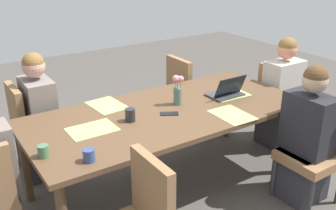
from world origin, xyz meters
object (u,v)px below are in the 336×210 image
(dining_table, at_px, (168,117))
(person_head_left_left_mid, at_px, (281,99))
(chair_near_left_far, at_px, (32,125))
(chair_head_left_left_mid, at_px, (279,98))
(person_far_left_near, at_px, (306,143))
(person_near_left_far, at_px, (41,123))
(laptop_head_left_left_mid, at_px, (226,92))
(flower_vase, at_px, (178,89))
(chair_near_right_far, at_px, (187,91))
(chair_far_left_near, at_px, (317,146))
(phone_black, at_px, (169,114))
(coffee_mug_near_left, at_px, (130,115))
(coffee_mug_centre_left, at_px, (43,151))
(coffee_mug_near_right, at_px, (89,155))

(dining_table, bearing_deg, person_head_left_left_mid, -179.65)
(chair_near_left_far, bearing_deg, chair_head_left_left_mid, 161.77)
(person_far_left_near, distance_m, chair_near_left_far, 2.44)
(person_near_left_far, relative_size, laptop_head_left_left_mid, 3.73)
(chair_near_left_far, relative_size, flower_vase, 3.32)
(dining_table, xyz_separation_m, person_head_left_left_mid, (-1.46, -0.01, -0.16))
(dining_table, bearing_deg, laptop_head_left_left_mid, 178.33)
(chair_near_right_far, distance_m, flower_vase, 1.08)
(chair_far_left_near, xyz_separation_m, laptop_head_left_left_mid, (0.30, -0.81, 0.29))
(chair_head_left_left_mid, height_order, phone_black, chair_head_left_left_mid)
(chair_near_left_far, height_order, phone_black, chair_near_left_far)
(chair_far_left_near, height_order, laptop_head_left_left_mid, laptop_head_left_left_mid)
(person_near_left_far, height_order, phone_black, person_near_left_far)
(person_far_left_near, relative_size, person_head_left_left_mid, 1.00)
(laptop_head_left_left_mid, bearing_deg, coffee_mug_near_left, -0.38)
(chair_head_left_left_mid, xyz_separation_m, phone_black, (1.55, 0.15, 0.25))
(chair_near_right_far, bearing_deg, dining_table, 45.69)
(flower_vase, bearing_deg, person_head_left_left_mid, 177.30)
(person_far_left_near, distance_m, chair_near_right_far, 1.61)
(laptop_head_left_left_mid, relative_size, coffee_mug_centre_left, 3.83)
(coffee_mug_near_left, distance_m, coffee_mug_centre_left, 0.77)
(chair_near_right_far, distance_m, laptop_head_left_left_mid, 0.92)
(coffee_mug_near_left, bearing_deg, laptop_head_left_left_mid, 179.62)
(person_head_left_left_mid, xyz_separation_m, coffee_mug_centre_left, (2.57, 0.20, 0.26))
(phone_black, bearing_deg, chair_head_left_left_mid, 36.37)
(chair_far_left_near, xyz_separation_m, coffee_mug_near_right, (1.83, -0.42, 0.29))
(chair_head_left_left_mid, xyz_separation_m, coffee_mug_centre_left, (2.63, 0.28, 0.29))
(chair_head_left_left_mid, bearing_deg, phone_black, 5.69)
(phone_black, bearing_deg, coffee_mug_centre_left, -142.88)
(laptop_head_left_left_mid, height_order, coffee_mug_centre_left, laptop_head_left_left_mid)
(laptop_head_left_left_mid, relative_size, coffee_mug_near_right, 3.74)
(chair_near_right_far, xyz_separation_m, flower_vase, (0.66, 0.76, 0.39))
(person_far_left_near, height_order, person_head_left_left_mid, same)
(chair_near_right_far, xyz_separation_m, phone_black, (0.85, 0.90, 0.25))
(chair_near_left_far, distance_m, chair_near_right_far, 1.74)
(person_far_left_near, distance_m, flower_vase, 1.16)
(chair_far_left_near, height_order, chair_near_left_far, same)
(chair_far_left_near, relative_size, person_far_left_near, 0.75)
(laptop_head_left_left_mid, bearing_deg, chair_far_left_near, 110.33)
(coffee_mug_near_left, xyz_separation_m, coffee_mug_near_right, (0.52, 0.40, -0.01))
(flower_vase, xyz_separation_m, phone_black, (0.18, 0.14, -0.14))
(phone_black, bearing_deg, dining_table, 95.35)
(person_head_left_left_mid, relative_size, phone_black, 7.97)
(chair_near_right_far, height_order, coffee_mug_near_left, chair_near_right_far)
(flower_vase, relative_size, coffee_mug_near_right, 3.17)
(person_far_left_near, height_order, coffee_mug_near_right, person_far_left_near)
(chair_head_left_left_mid, distance_m, chair_near_right_far, 1.03)
(person_head_left_left_mid, relative_size, laptop_head_left_left_mid, 3.73)
(flower_vase, distance_m, coffee_mug_centre_left, 1.30)
(coffee_mug_near_right, bearing_deg, chair_near_right_far, -143.77)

